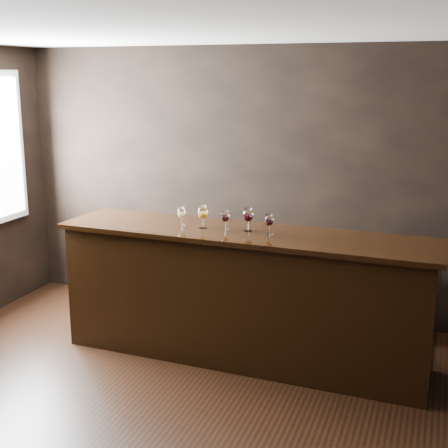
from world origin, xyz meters
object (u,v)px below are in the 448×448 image
(bar_counter, at_px, (244,298))
(glass_red_b, at_px, (248,215))
(glass_white, at_px, (181,213))
(glass_red_c, at_px, (269,220))
(glass_amber, at_px, (203,213))
(glass_red_a, at_px, (225,217))
(back_bar_shelf, at_px, (263,283))

(bar_counter, bearing_deg, glass_red_b, 46.24)
(glass_red_b, bearing_deg, glass_white, -179.17)
(bar_counter, xyz_separation_m, glass_white, (-0.60, 0.01, 0.73))
(glass_red_b, xyz_separation_m, glass_red_c, (0.20, -0.04, -0.02))
(glass_amber, relative_size, glass_red_a, 1.20)
(glass_white, distance_m, glass_amber, 0.22)
(glass_red_c, bearing_deg, glass_red_a, 176.69)
(glass_white, xyz_separation_m, glass_amber, (0.22, -0.03, 0.02))
(glass_white, distance_m, glass_red_a, 0.42)
(bar_counter, distance_m, glass_amber, 0.84)
(glass_red_b, height_order, glass_red_c, glass_red_b)
(glass_amber, relative_size, glass_red_b, 1.00)
(bar_counter, relative_size, glass_red_a, 18.94)
(glass_red_c, bearing_deg, glass_white, 177.72)
(bar_counter, relative_size, glass_amber, 15.84)
(glass_amber, bearing_deg, back_bar_shelf, 73.62)
(glass_red_b, bearing_deg, glass_amber, -175.16)
(bar_counter, bearing_deg, glass_red_a, -178.96)
(bar_counter, relative_size, back_bar_shelf, 1.52)
(back_bar_shelf, relative_size, glass_white, 12.52)
(glass_white, distance_m, glass_red_c, 0.83)
(back_bar_shelf, distance_m, glass_amber, 1.38)
(bar_counter, bearing_deg, back_bar_shelf, 98.10)
(glass_red_c, bearing_deg, bar_counter, 175.04)
(glass_white, height_order, glass_amber, glass_amber)
(back_bar_shelf, height_order, glass_amber, glass_amber)
(back_bar_shelf, bearing_deg, glass_red_a, -95.00)
(glass_red_c, bearing_deg, glass_red_b, 168.17)
(bar_counter, xyz_separation_m, glass_red_c, (0.22, -0.02, 0.73))
(back_bar_shelf, bearing_deg, glass_amber, -106.38)
(glass_white, bearing_deg, glass_red_c, -2.28)
(glass_amber, xyz_separation_m, glass_red_b, (0.41, 0.03, 0.00))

